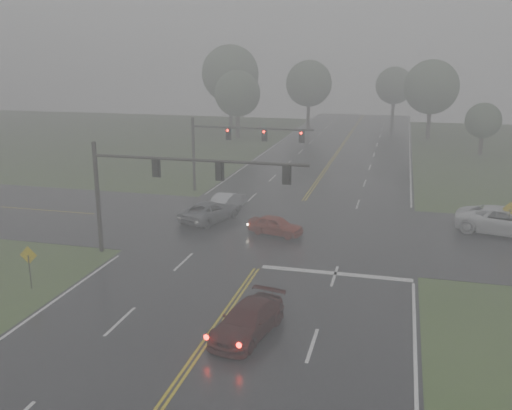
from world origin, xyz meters
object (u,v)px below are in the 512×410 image
(sedan_silver, at_px, (228,209))
(pickup_white, at_px, (504,234))
(signal_gantry_far, at_px, (229,141))
(sedan_maroon, at_px, (248,335))
(signal_gantry_near, at_px, (159,179))
(car_grey, at_px, (211,221))
(sedan_red, at_px, (276,235))

(sedan_silver, height_order, pickup_white, pickup_white)
(sedan_silver, height_order, signal_gantry_far, signal_gantry_far)
(signal_gantry_far, bearing_deg, pickup_white, -17.04)
(pickup_white, distance_m, signal_gantry_far, 23.25)
(sedan_maroon, distance_m, signal_gantry_near, 12.34)
(pickup_white, bearing_deg, car_grey, 108.78)
(pickup_white, xyz_separation_m, signal_gantry_far, (-21.79, 6.68, 4.59))
(sedan_silver, bearing_deg, car_grey, 94.57)
(sedan_silver, relative_size, signal_gantry_far, 0.38)
(sedan_red, xyz_separation_m, car_grey, (-5.39, 2.02, 0.00))
(car_grey, xyz_separation_m, signal_gantry_far, (-1.19, 8.73, 4.59))
(signal_gantry_near, xyz_separation_m, signal_gantry_far, (-0.80, 16.75, -0.30))
(sedan_red, distance_m, signal_gantry_far, 13.41)
(pickup_white, bearing_deg, sedan_red, 118.09)
(car_grey, distance_m, signal_gantry_near, 9.40)
(signal_gantry_far, bearing_deg, car_grey, -82.26)
(pickup_white, xyz_separation_m, signal_gantry_near, (-21.00, -10.06, 4.89))
(sedan_maroon, height_order, signal_gantry_near, signal_gantry_near)
(sedan_maroon, xyz_separation_m, sedan_red, (-1.91, 14.32, 0.00))
(sedan_silver, bearing_deg, pickup_white, -174.43)
(sedan_maroon, xyz_separation_m, sedan_silver, (-6.99, 19.84, 0.00))
(car_grey, height_order, pickup_white, pickup_white)
(sedan_red, distance_m, pickup_white, 15.76)
(sedan_red, height_order, sedan_silver, sedan_silver)
(signal_gantry_near, distance_m, signal_gantry_far, 16.77)
(sedan_maroon, relative_size, pickup_white, 0.74)
(sedan_red, distance_m, signal_gantry_near, 9.65)
(sedan_red, relative_size, signal_gantry_far, 0.35)
(signal_gantry_near, bearing_deg, pickup_white, 25.61)
(sedan_maroon, distance_m, car_grey, 17.90)
(car_grey, bearing_deg, pickup_white, -154.64)
(signal_gantry_near, bearing_deg, car_grey, 87.22)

